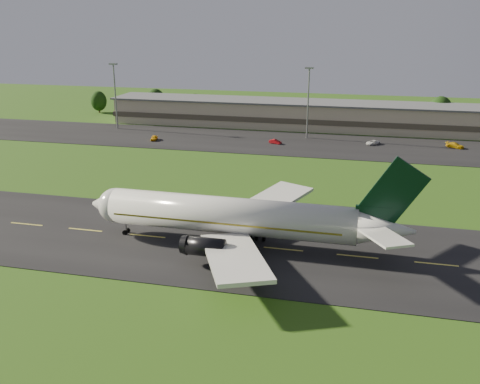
% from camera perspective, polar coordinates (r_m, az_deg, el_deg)
% --- Properties ---
extents(ground, '(360.00, 360.00, 0.00)m').
position_cam_1_polar(ground, '(83.70, -2.86, -5.44)').
color(ground, '#214C13').
rests_on(ground, ground).
extents(taxiway, '(220.00, 30.00, 0.10)m').
position_cam_1_polar(taxiway, '(83.68, -2.86, -5.41)').
color(taxiway, black).
rests_on(taxiway, ground).
extents(apron, '(260.00, 30.00, 0.10)m').
position_cam_1_polar(apron, '(150.94, 4.87, 5.22)').
color(apron, black).
rests_on(apron, ground).
extents(airliner, '(51.24, 42.18, 15.57)m').
position_cam_1_polar(airliner, '(81.06, -0.46, -2.67)').
color(airliner, silver).
rests_on(airliner, ground).
extents(terminal, '(145.00, 16.00, 8.40)m').
position_cam_1_polar(terminal, '(172.98, 8.28, 8.07)').
color(terminal, '#BEA991').
rests_on(terminal, ground).
extents(light_mast_west, '(2.40, 1.20, 20.35)m').
position_cam_1_polar(light_mast_west, '(173.04, -13.20, 10.72)').
color(light_mast_west, gray).
rests_on(light_mast_west, ground).
extents(light_mast_centre, '(2.40, 1.20, 20.35)m').
position_cam_1_polar(light_mast_centre, '(155.88, 7.30, 10.29)').
color(light_mast_centre, gray).
rests_on(light_mast_centre, ground).
extents(tree_line, '(198.79, 8.55, 10.14)m').
position_cam_1_polar(tree_line, '(182.16, 17.60, 8.22)').
color(tree_line, black).
rests_on(tree_line, ground).
extents(service_vehicle_a, '(2.29, 4.13, 1.33)m').
position_cam_1_polar(service_vehicle_a, '(155.63, -9.15, 5.72)').
color(service_vehicle_a, '#E7AB0D').
rests_on(service_vehicle_a, apron).
extents(service_vehicle_b, '(3.76, 2.38, 1.17)m').
position_cam_1_polar(service_vehicle_b, '(149.64, 3.79, 5.38)').
color(service_vehicle_b, maroon).
rests_on(service_vehicle_b, apron).
extents(service_vehicle_c, '(4.24, 4.43, 1.17)m').
position_cam_1_polar(service_vehicle_c, '(152.83, 13.99, 5.15)').
color(service_vehicle_c, white).
rests_on(service_vehicle_c, apron).
extents(service_vehicle_d, '(5.13, 3.98, 1.39)m').
position_cam_1_polar(service_vehicle_d, '(155.61, 21.95, 4.64)').
color(service_vehicle_d, '#E2AD0D').
rests_on(service_vehicle_d, apron).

